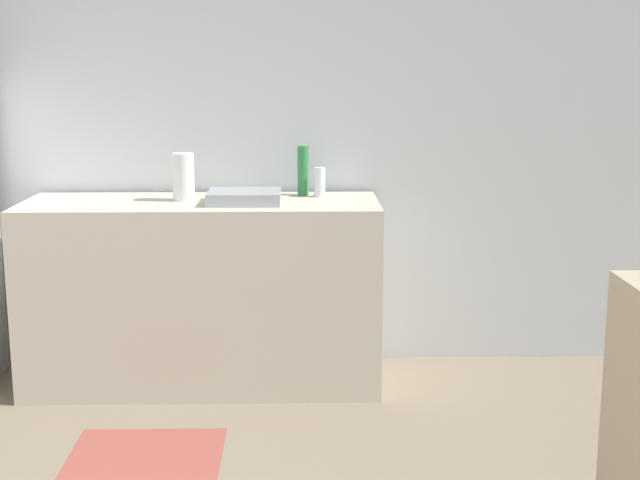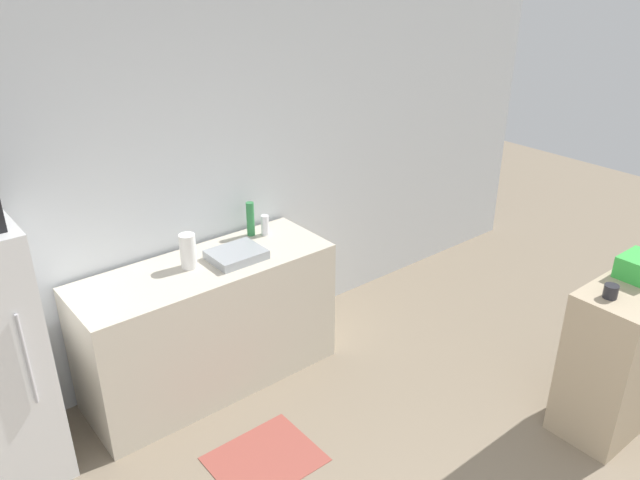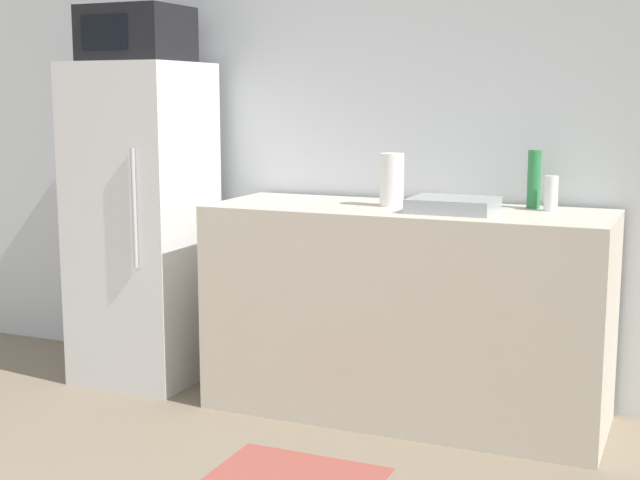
{
  "view_description": "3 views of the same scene",
  "coord_description": "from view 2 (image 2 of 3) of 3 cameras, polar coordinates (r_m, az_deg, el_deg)",
  "views": [
    {
      "loc": [
        0.77,
        -1.59,
        1.62
      ],
      "look_at": [
        0.85,
        2.18,
        0.86
      ],
      "focal_mm": 50.0,
      "sensor_mm": 36.0,
      "label": 1
    },
    {
      "loc": [
        -1.43,
        -0.56,
        2.85
      ],
      "look_at": [
        0.8,
        2.2,
        1.17
      ],
      "focal_mm": 35.0,
      "sensor_mm": 36.0,
      "label": 2
    },
    {
      "loc": [
        1.45,
        -0.93,
        1.42
      ],
      "look_at": [
        0.23,
        1.9,
        0.92
      ],
      "focal_mm": 50.0,
      "sensor_mm": 36.0,
      "label": 3
    }
  ],
  "objects": [
    {
      "name": "bottle_short",
      "position": [
        4.54,
        -5.06,
        1.37
      ],
      "size": [
        0.06,
        0.06,
        0.15
      ],
      "primitive_type": "cylinder",
      "color": "silver",
      "rests_on": "counter"
    },
    {
      "name": "bottle_tall",
      "position": [
        4.53,
        -6.38,
        1.93
      ],
      "size": [
        0.06,
        0.06,
        0.25
      ],
      "primitive_type": "cylinder",
      "color": "#2D7F42",
      "rests_on": "counter"
    },
    {
      "name": "kitchen_rug",
      "position": [
        4.06,
        -5.06,
        -19.31
      ],
      "size": [
        0.63,
        0.53,
        0.01
      ],
      "primitive_type": "cube",
      "color": "#99473D",
      "rests_on": "ground_plane"
    },
    {
      "name": "paper_towel_roll",
      "position": [
        4.14,
        -11.97,
        -1.0
      ],
      "size": [
        0.11,
        0.11,
        0.23
      ],
      "primitive_type": "cylinder",
      "color": "white",
      "rests_on": "counter"
    },
    {
      "name": "wall_back",
      "position": [
        4.26,
        -16.62,
        2.91
      ],
      "size": [
        8.0,
        0.06,
        2.6
      ],
      "primitive_type": "cube",
      "color": "silver",
      "rests_on": "ground_plane"
    },
    {
      "name": "counter",
      "position": [
        4.43,
        -10.09,
        -7.64
      ],
      "size": [
        1.76,
        0.63,
        0.93
      ],
      "primitive_type": "cube",
      "color": "beige",
      "rests_on": "ground_plane"
    },
    {
      "name": "sink_basin",
      "position": [
        4.23,
        -7.66,
        -1.33
      ],
      "size": [
        0.35,
        0.29,
        0.06
      ],
      "primitive_type": "cube",
      "color": "#9EA3A8",
      "rests_on": "counter"
    },
    {
      "name": "jar",
      "position": [
        3.98,
        25.05,
        -4.28
      ],
      "size": [
        0.08,
        0.08,
        0.08
      ],
      "primitive_type": "cylinder",
      "color": "#232328",
      "rests_on": "shelf_cabinet"
    },
    {
      "name": "shelf_cabinet",
      "position": [
        4.45,
        25.97,
        -9.39
      ],
      "size": [
        0.86,
        0.43,
        1.0
      ],
      "primitive_type": "cube",
      "color": "tan",
      "rests_on": "ground_plane"
    }
  ]
}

